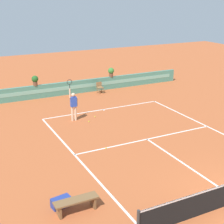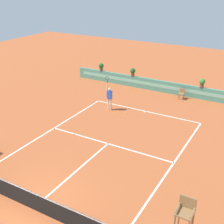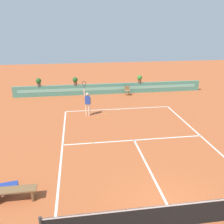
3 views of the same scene
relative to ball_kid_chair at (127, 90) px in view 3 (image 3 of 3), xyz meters
name	(u,v)px [view 3 (image 3 of 3)]	position (x,y,z in m)	size (l,w,h in m)	color
ground_plane	(136,143)	(-1.52, -9.66, -0.48)	(60.00, 60.00, 0.00)	#B2562D
court_lines	(133,138)	(-1.52, -8.94, -0.47)	(8.32, 11.94, 0.01)	white
net	(180,214)	(-1.52, -15.66, 0.03)	(8.92, 0.10, 1.00)	#333333
back_wall_barrier	(110,89)	(-1.52, 0.73, 0.02)	(18.00, 0.21, 1.00)	#4C8E7A
ball_kid_chair	(127,90)	(0.00, 0.00, 0.00)	(0.44, 0.44, 0.85)	olive
bench_courtside	(15,192)	(-7.17, -13.53, -0.10)	(1.60, 0.44, 0.51)	brown
gear_bag	(9,188)	(-7.55, -12.99, -0.30)	(0.70, 0.36, 0.36)	navy
tennis_player	(87,102)	(-3.97, -4.84, 0.57)	(0.62, 0.24, 2.58)	beige
tennis_ball_near_baseline	(98,118)	(-3.25, -5.48, -0.44)	(0.07, 0.07, 0.07)	#CCE033
tennis_ball_mid_court	(92,143)	(-3.97, -9.33, -0.44)	(0.07, 0.07, 0.07)	#CCE033
tennis_ball_by_sideline	(106,114)	(-2.60, -4.89, -0.44)	(0.07, 0.07, 0.07)	#CCE033
potted_plant_left	(75,80)	(-4.81, 0.73, 0.93)	(0.48, 0.48, 0.72)	brown
potted_plant_right	(140,78)	(1.35, 0.73, 0.93)	(0.48, 0.48, 0.72)	brown
potted_plant_far_left	(39,82)	(-8.11, 0.73, 0.93)	(0.48, 0.48, 0.72)	#514C47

